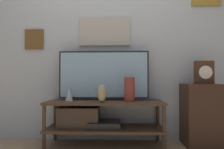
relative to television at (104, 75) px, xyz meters
The scene contains 8 objects.
wall_back 0.56m from the television, 82.67° to the left, with size 6.40×0.08×2.70m.
media_console 0.52m from the television, 131.43° to the right, with size 1.36×0.47×0.52m.
television is the anchor object (origin of this frame).
vase_urn_stoneware 0.33m from the television, 90.27° to the right, with size 0.10×0.14×0.20m.
vase_slim_bronze 0.47m from the television, 167.12° to the right, with size 0.09×0.09×0.16m.
vase_tall_ceramic 0.39m from the television, 29.51° to the right, with size 0.12×0.12×0.28m.
side_table 1.24m from the television, ahead, with size 0.39×0.39×0.72m.
mantel_clock 1.19m from the television, ahead, with size 0.20×0.11×0.27m.
Camera 1 is at (0.18, -2.28, 0.77)m, focal length 35.00 mm.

